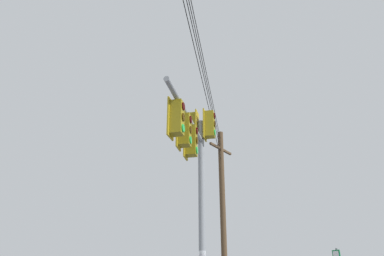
# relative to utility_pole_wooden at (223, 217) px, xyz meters

# --- Properties ---
(signal_mast_assembly) EXTENTS (1.72, 4.08, 7.00)m
(signal_mast_assembly) POSITION_rel_utility_pole_wooden_xyz_m (-3.55, 9.28, -0.09)
(signal_mast_assembly) COLOR gray
(signal_mast_assembly) RESTS_ON ground
(utility_pole_wooden) EXTENTS (0.35, 2.19, 10.03)m
(utility_pole_wooden) POSITION_rel_utility_pole_wooden_xyz_m (0.00, 0.00, 0.00)
(utility_pole_wooden) COLOR #4C3823
(utility_pole_wooden) RESTS_ON ground
(overhead_wire_span) EXTENTS (7.22, 18.39, 1.70)m
(overhead_wire_span) POSITION_rel_utility_pole_wooden_xyz_m (-3.60, 9.19, 4.07)
(overhead_wire_span) COLOR black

